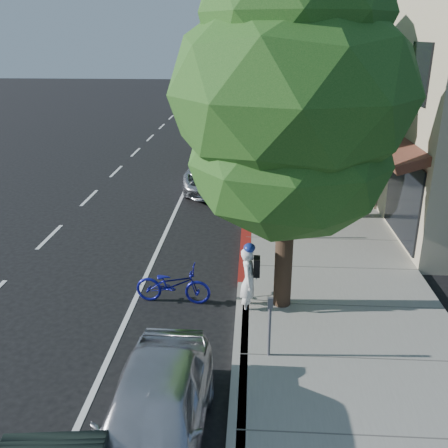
# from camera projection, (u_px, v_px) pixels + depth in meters

# --- Properties ---
(ground) EXTENTS (120.00, 120.00, 0.00)m
(ground) POSITION_uv_depth(u_px,v_px,m) (245.00, 270.00, 13.53)
(ground) COLOR black
(ground) RESTS_ON ground
(sidewalk) EXTENTS (4.60, 56.00, 0.15)m
(sidewalk) POSITION_uv_depth(u_px,v_px,m) (304.00, 185.00, 20.83)
(sidewalk) COLOR gray
(sidewalk) RESTS_ON ground
(curb) EXTENTS (0.30, 56.00, 0.15)m
(curb) POSITION_uv_depth(u_px,v_px,m) (249.00, 184.00, 20.96)
(curb) COLOR #9E998E
(curb) RESTS_ON ground
(curb_red_segment) EXTENTS (0.32, 4.00, 0.15)m
(curb_red_segment) POSITION_uv_depth(u_px,v_px,m) (245.00, 252.00, 14.43)
(curb_red_segment) COLOR maroon
(curb_red_segment) RESTS_ON ground
(storefront_building) EXTENTS (10.00, 36.00, 7.00)m
(storefront_building) POSITION_uv_depth(u_px,v_px,m) (420.00, 80.00, 28.51)
(storefront_building) COLOR tan
(storefront_building) RESTS_ON ground
(street_tree_0) EXTENTS (4.98, 4.98, 7.85)m
(street_tree_0) POSITION_uv_depth(u_px,v_px,m) (291.00, 98.00, 9.89)
(street_tree_0) COLOR black
(street_tree_0) RESTS_ON ground
(street_tree_1) EXTENTS (5.18, 5.18, 7.86)m
(street_tree_1) POSITION_uv_depth(u_px,v_px,m) (279.00, 76.00, 15.50)
(street_tree_1) COLOR black
(street_tree_1) RESTS_ON ground
(street_tree_2) EXTENTS (4.77, 4.77, 7.20)m
(street_tree_2) POSITION_uv_depth(u_px,v_px,m) (272.00, 75.00, 21.24)
(street_tree_2) COLOR black
(street_tree_2) RESTS_ON ground
(street_tree_3) EXTENTS (5.68, 5.68, 7.75)m
(street_tree_3) POSITION_uv_depth(u_px,v_px,m) (269.00, 62.00, 26.75)
(street_tree_3) COLOR black
(street_tree_3) RESTS_ON ground
(street_tree_4) EXTENTS (3.97, 3.97, 7.55)m
(street_tree_4) POSITION_uv_depth(u_px,v_px,m) (267.00, 53.00, 32.26)
(street_tree_4) COLOR black
(street_tree_4) RESTS_ON ground
(street_tree_5) EXTENTS (4.72, 4.72, 7.61)m
(street_tree_5) POSITION_uv_depth(u_px,v_px,m) (265.00, 52.00, 37.90)
(street_tree_5) COLOR black
(street_tree_5) RESTS_ON ground
(cyclist) EXTENTS (0.43, 0.61, 1.60)m
(cyclist) POSITION_uv_depth(u_px,v_px,m) (249.00, 281.00, 11.21)
(cyclist) COLOR white
(cyclist) RESTS_ON ground
(bicycle) EXTENTS (1.82, 0.73, 0.94)m
(bicycle) POSITION_uv_depth(u_px,v_px,m) (173.00, 284.00, 11.76)
(bicycle) COLOR navy
(bicycle) RESTS_ON ground
(silver_suv) EXTENTS (2.82, 5.67, 1.54)m
(silver_suv) POSITION_uv_depth(u_px,v_px,m) (218.00, 169.00, 20.64)
(silver_suv) COLOR #B5B5BA
(silver_suv) RESTS_ON ground
(dark_sedan) EXTENTS (1.97, 4.66, 1.49)m
(dark_sedan) POSITION_uv_depth(u_px,v_px,m) (227.00, 163.00, 21.70)
(dark_sedan) COLOR black
(dark_sedan) RESTS_ON ground
(white_pickup) EXTENTS (2.64, 6.40, 1.85)m
(white_pickup) POSITION_uv_depth(u_px,v_px,m) (235.00, 118.00, 31.97)
(white_pickup) COLOR white
(white_pickup) RESTS_ON ground
(dark_suv_far) EXTENTS (2.56, 5.57, 1.85)m
(dark_suv_far) POSITION_uv_depth(u_px,v_px,m) (219.00, 115.00, 33.36)
(dark_suv_far) COLOR black
(dark_suv_far) RESTS_ON ground
(near_car_a) EXTENTS (1.64, 3.96, 1.34)m
(near_car_a) POSITION_uv_depth(u_px,v_px,m) (154.00, 416.00, 7.43)
(near_car_a) COLOR silver
(near_car_a) RESTS_ON ground
(pedestrian) EXTENTS (1.01, 1.01, 1.66)m
(pedestrian) POSITION_uv_depth(u_px,v_px,m) (325.00, 154.00, 22.16)
(pedestrian) COLOR black
(pedestrian) RESTS_ON sidewalk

